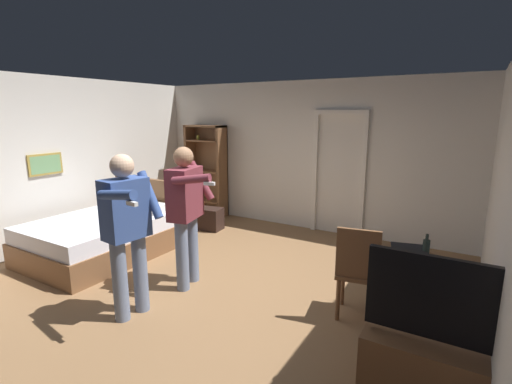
% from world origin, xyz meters
% --- Properties ---
extents(ground_plane, '(6.45, 6.45, 0.00)m').
position_xyz_m(ground_plane, '(0.00, 0.00, 0.00)').
color(ground_plane, olive).
extents(wall_back, '(6.10, 0.12, 2.64)m').
position_xyz_m(wall_back, '(0.00, 2.98, 1.32)').
color(wall_back, silver).
rests_on(wall_back, ground_plane).
extents(wall_left, '(0.15, 6.07, 2.64)m').
position_xyz_m(wall_left, '(-2.99, -0.00, 1.32)').
color(wall_left, silver).
rests_on(wall_left, ground_plane).
extents(doorway_frame, '(0.93, 0.08, 2.13)m').
position_xyz_m(doorway_frame, '(0.72, 2.90, 1.22)').
color(doorway_frame, white).
rests_on(doorway_frame, ground_plane).
extents(bed, '(1.48, 1.98, 1.02)m').
position_xyz_m(bed, '(-1.91, 0.18, 0.30)').
color(bed, brown).
rests_on(bed, ground_plane).
extents(bookshelf, '(0.87, 0.32, 1.84)m').
position_xyz_m(bookshelf, '(-2.00, 2.75, 0.99)').
color(bookshelf, brown).
rests_on(bookshelf, ground_plane).
extents(tv_flatscreen, '(1.03, 0.40, 1.15)m').
position_xyz_m(tv_flatscreen, '(2.63, -0.59, 0.34)').
color(tv_flatscreen, brown).
rests_on(tv_flatscreen, ground_plane).
extents(side_table, '(0.58, 0.58, 0.70)m').
position_xyz_m(side_table, '(2.26, 0.49, 0.47)').
color(side_table, brown).
rests_on(side_table, ground_plane).
extents(laptop, '(0.39, 0.40, 0.15)m').
position_xyz_m(laptop, '(2.24, 0.45, 0.75)').
color(laptop, black).
rests_on(laptop, side_table).
extents(bottle_on_table, '(0.06, 0.06, 0.28)m').
position_xyz_m(bottle_on_table, '(2.40, 0.41, 0.82)').
color(bottle_on_table, '#22312D').
rests_on(bottle_on_table, side_table).
extents(wooden_chair, '(0.49, 0.49, 0.99)m').
position_xyz_m(wooden_chair, '(1.81, 0.31, 0.54)').
color(wooden_chair, brown).
rests_on(wooden_chair, ground_plane).
extents(person_blue_shirt, '(0.70, 0.64, 1.70)m').
position_xyz_m(person_blue_shirt, '(-0.22, -0.81, 0.98)').
color(person_blue_shirt, slate).
rests_on(person_blue_shirt, ground_plane).
extents(person_striped_shirt, '(0.74, 0.65, 1.70)m').
position_xyz_m(person_striped_shirt, '(-0.18, 0.03, 1.00)').
color(person_striped_shirt, slate).
rests_on(person_striped_shirt, ground_plane).
extents(suitcase_dark, '(0.65, 0.39, 0.39)m').
position_xyz_m(suitcase_dark, '(-1.41, 1.92, 0.20)').
color(suitcase_dark, black).
rests_on(suitcase_dark, ground_plane).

